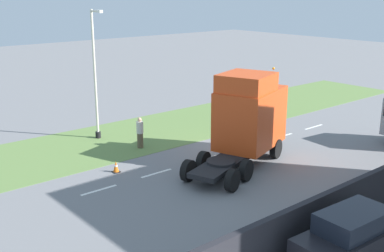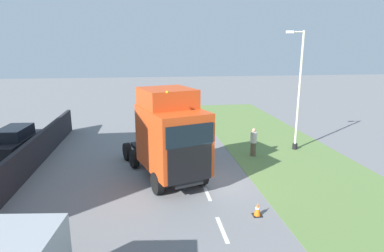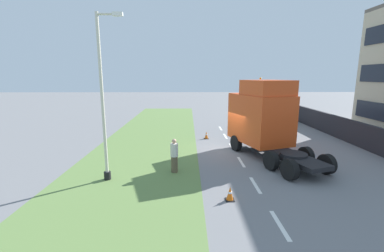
{
  "view_description": "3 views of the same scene",
  "coord_description": "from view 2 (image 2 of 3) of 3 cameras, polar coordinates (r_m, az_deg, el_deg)",
  "views": [
    {
      "loc": [
        17.98,
        -18.43,
        8.69
      ],
      "look_at": [
        -0.73,
        -2.59,
        1.72
      ],
      "focal_mm": 45.0,
      "sensor_mm": 36.0,
      "label": 1
    },
    {
      "loc": [
        2.56,
        14.55,
        6.61
      ],
      "look_at": [
        0.34,
        -1.74,
        2.57
      ],
      "focal_mm": 30.0,
      "sensor_mm": 36.0,
      "label": 2
    },
    {
      "loc": [
        -3.09,
        -16.49,
        4.96
      ],
      "look_at": [
        -2.84,
        -0.73,
        1.83
      ],
      "focal_mm": 24.0,
      "sensor_mm": 36.0,
      "label": 3
    }
  ],
  "objects": [
    {
      "name": "lamp_post",
      "position": [
        21.72,
        18.28,
        4.98
      ],
      "size": [
        1.28,
        0.32,
        7.63
      ],
      "color": "black",
      "rests_on": "ground"
    },
    {
      "name": "ground_plane",
      "position": [
        16.18,
        2.07,
        -10.33
      ],
      "size": [
        120.0,
        120.0,
        0.0
      ],
      "primitive_type": "plane",
      "color": "slate",
      "rests_on": "ground"
    },
    {
      "name": "grass_verge",
      "position": [
        18.13,
        21.33,
        -8.57
      ],
      "size": [
        7.0,
        44.0,
        0.01
      ],
      "color": "#607F42",
      "rests_on": "ground"
    },
    {
      "name": "pedestrian",
      "position": [
        20.29,
        10.87,
        -2.88
      ],
      "size": [
        0.39,
        0.39,
        1.78
      ],
      "color": "brown",
      "rests_on": "ground"
    },
    {
      "name": "parked_car",
      "position": [
        22.28,
        -28.91,
        -2.71
      ],
      "size": [
        2.02,
        4.58,
        1.92
      ],
      "rotation": [
        0.0,
        0.0,
        -0.06
      ],
      "color": "black",
      "rests_on": "ground"
    },
    {
      "name": "traffic_cone_lead",
      "position": [
        13.58,
        11.56,
        -14.29
      ],
      "size": [
        0.36,
        0.36,
        0.58
      ],
      "color": "black",
      "rests_on": "ground"
    },
    {
      "name": "traffic_cone_trailing",
      "position": [
        22.74,
        2.62,
        -2.38
      ],
      "size": [
        0.36,
        0.36,
        0.58
      ],
      "color": "black",
      "rests_on": "ground"
    },
    {
      "name": "lane_markings",
      "position": [
        16.82,
        1.66,
        -9.36
      ],
      "size": [
        0.16,
        17.8,
        0.0
      ],
      "color": "white",
      "rests_on": "ground"
    },
    {
      "name": "boundary_wall",
      "position": [
        16.92,
        -29.87,
        -8.01
      ],
      "size": [
        0.25,
        24.0,
        1.72
      ],
      "color": "#232328",
      "rests_on": "ground"
    },
    {
      "name": "lorry_cab",
      "position": [
        15.92,
        -3.95,
        -1.77
      ],
      "size": [
        4.6,
        7.43,
        4.81
      ],
      "rotation": [
        0.0,
        0.0,
        0.32
      ],
      "color": "black",
      "rests_on": "ground"
    }
  ]
}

